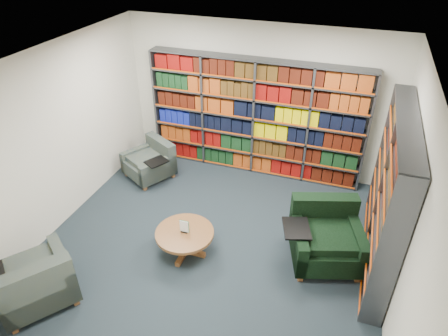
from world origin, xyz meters
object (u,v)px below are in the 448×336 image
(chair_teal_front, at_px, (35,284))
(chair_green_right, at_px, (325,237))
(chair_teal_left, at_px, (152,162))
(coffee_table, at_px, (185,236))

(chair_teal_front, bearing_deg, chair_green_right, 31.68)
(chair_teal_left, bearing_deg, coffee_table, -50.00)
(chair_teal_left, height_order, chair_green_right, chair_green_right)
(chair_green_right, xyz_separation_m, coffee_table, (-1.94, -0.62, -0.03))
(chair_teal_left, bearing_deg, chair_teal_front, -89.47)
(chair_teal_left, relative_size, chair_green_right, 0.83)
(chair_teal_front, height_order, coffee_table, chair_teal_front)
(chair_green_right, height_order, coffee_table, chair_green_right)
(chair_green_right, distance_m, coffee_table, 2.03)
(chair_teal_left, xyz_separation_m, coffee_table, (1.45, -1.73, 0.04))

